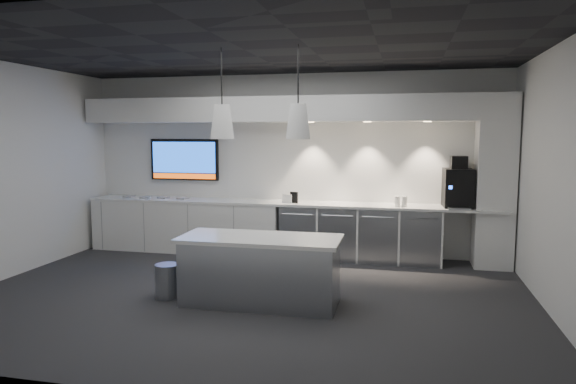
% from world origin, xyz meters
% --- Properties ---
extents(floor, '(7.00, 7.00, 0.00)m').
position_xyz_m(floor, '(0.00, 0.00, 0.00)').
color(floor, '#2A2A2C').
rests_on(floor, ground).
extents(ceiling, '(7.00, 7.00, 0.00)m').
position_xyz_m(ceiling, '(0.00, 0.00, 3.00)').
color(ceiling, black).
rests_on(ceiling, wall_back).
extents(wall_back, '(7.00, 0.00, 7.00)m').
position_xyz_m(wall_back, '(0.00, 2.50, 1.50)').
color(wall_back, white).
rests_on(wall_back, floor).
extents(wall_front, '(7.00, 0.00, 7.00)m').
position_xyz_m(wall_front, '(0.00, -2.50, 1.50)').
color(wall_front, white).
rests_on(wall_front, floor).
extents(wall_left, '(0.00, 7.00, 7.00)m').
position_xyz_m(wall_left, '(-3.50, 0.00, 1.50)').
color(wall_left, white).
rests_on(wall_left, floor).
extents(wall_right, '(0.00, 7.00, 7.00)m').
position_xyz_m(wall_right, '(3.50, 0.00, 1.50)').
color(wall_right, white).
rests_on(wall_right, floor).
extents(back_counter, '(6.80, 0.65, 0.04)m').
position_xyz_m(back_counter, '(0.00, 2.17, 0.88)').
color(back_counter, white).
rests_on(back_counter, left_base_cabinets).
extents(left_base_cabinets, '(3.30, 0.63, 0.86)m').
position_xyz_m(left_base_cabinets, '(-1.75, 2.17, 0.43)').
color(left_base_cabinets, white).
rests_on(left_base_cabinets, floor).
extents(fridge_unit_a, '(0.60, 0.61, 0.85)m').
position_xyz_m(fridge_unit_a, '(0.25, 2.17, 0.42)').
color(fridge_unit_a, '#919599').
rests_on(fridge_unit_a, floor).
extents(fridge_unit_b, '(0.60, 0.61, 0.85)m').
position_xyz_m(fridge_unit_b, '(0.88, 2.17, 0.42)').
color(fridge_unit_b, '#919599').
rests_on(fridge_unit_b, floor).
extents(fridge_unit_c, '(0.60, 0.61, 0.85)m').
position_xyz_m(fridge_unit_c, '(1.51, 2.17, 0.42)').
color(fridge_unit_c, '#919599').
rests_on(fridge_unit_c, floor).
extents(fridge_unit_d, '(0.60, 0.61, 0.85)m').
position_xyz_m(fridge_unit_d, '(2.14, 2.17, 0.42)').
color(fridge_unit_d, '#919599').
rests_on(fridge_unit_d, floor).
extents(backsplash, '(4.60, 0.03, 1.30)m').
position_xyz_m(backsplash, '(1.20, 2.48, 1.55)').
color(backsplash, white).
rests_on(backsplash, wall_back).
extents(soffit, '(6.90, 0.60, 0.40)m').
position_xyz_m(soffit, '(0.00, 2.20, 2.40)').
color(soffit, white).
rests_on(soffit, wall_back).
extents(column, '(0.55, 0.55, 2.60)m').
position_xyz_m(column, '(3.20, 2.20, 1.30)').
color(column, white).
rests_on(column, floor).
extents(wall_tv, '(1.25, 0.07, 0.72)m').
position_xyz_m(wall_tv, '(-1.90, 2.45, 1.56)').
color(wall_tv, black).
rests_on(wall_tv, wall_back).
extents(island, '(1.91, 0.83, 0.81)m').
position_xyz_m(island, '(0.25, -0.22, 0.41)').
color(island, '#919599').
rests_on(island, floor).
extents(bin, '(0.31, 0.31, 0.42)m').
position_xyz_m(bin, '(-0.94, -0.27, 0.21)').
color(bin, '#919599').
rests_on(bin, floor).
extents(coffee_machine, '(0.45, 0.62, 0.78)m').
position_xyz_m(coffee_machine, '(2.68, 2.20, 1.22)').
color(coffee_machine, black).
rests_on(coffee_machine, back_counter).
extents(sign_black, '(0.14, 0.07, 0.18)m').
position_xyz_m(sign_black, '(0.15, 2.08, 0.99)').
color(sign_black, black).
rests_on(sign_black, back_counter).
extents(sign_white, '(0.18, 0.08, 0.14)m').
position_xyz_m(sign_white, '(0.04, 2.06, 0.97)').
color(sign_white, white).
rests_on(sign_white, back_counter).
extents(cup_cluster, '(0.19, 0.19, 0.16)m').
position_xyz_m(cup_cluster, '(1.84, 2.08, 0.98)').
color(cup_cluster, white).
rests_on(cup_cluster, back_counter).
extents(tray_a, '(0.16, 0.16, 0.02)m').
position_xyz_m(tray_a, '(-2.84, 2.17, 0.91)').
color(tray_a, '#9F9F9F').
rests_on(tray_a, back_counter).
extents(tray_b, '(0.19, 0.19, 0.02)m').
position_xyz_m(tray_b, '(-2.48, 2.09, 0.91)').
color(tray_b, '#9F9F9F').
rests_on(tray_b, back_counter).
extents(tray_c, '(0.18, 0.18, 0.02)m').
position_xyz_m(tray_c, '(-2.18, 2.16, 0.91)').
color(tray_c, '#9F9F9F').
rests_on(tray_c, back_counter).
extents(tray_d, '(0.19, 0.19, 0.02)m').
position_xyz_m(tray_d, '(-1.81, 2.14, 0.91)').
color(tray_d, '#9F9F9F').
rests_on(tray_d, back_counter).
extents(pendant_left, '(0.28, 0.28, 1.10)m').
position_xyz_m(pendant_left, '(-0.21, -0.22, 2.15)').
color(pendant_left, white).
rests_on(pendant_left, ceiling).
extents(pendant_right, '(0.28, 0.28, 1.10)m').
position_xyz_m(pendant_right, '(0.70, -0.22, 2.15)').
color(pendant_right, white).
rests_on(pendant_right, ceiling).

